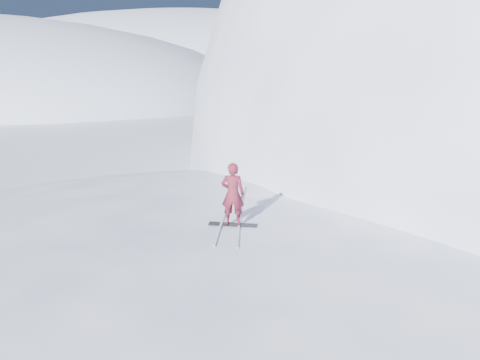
% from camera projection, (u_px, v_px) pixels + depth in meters
% --- Properties ---
extents(near_ridge, '(36.00, 28.00, 4.80)m').
position_uv_depth(near_ridge, '(282.00, 309.00, 13.74)').
color(near_ridge, white).
rests_on(near_ridge, ground).
extents(peak_shoulder, '(28.00, 24.00, 18.00)m').
position_uv_depth(peak_shoulder, '(467.00, 179.00, 27.96)').
color(peak_shoulder, white).
rests_on(peak_shoulder, ground).
extents(far_ridge_c, '(140.00, 90.00, 36.00)m').
position_uv_depth(far_ridge_c, '(178.00, 82.00, 123.01)').
color(far_ridge_c, white).
rests_on(far_ridge_c, ground).
extents(wind_bumps, '(16.00, 14.40, 1.00)m').
position_uv_depth(wind_bumps, '(224.00, 319.00, 13.23)').
color(wind_bumps, white).
rests_on(wind_bumps, ground).
extents(snowboard, '(1.45, 0.37, 0.02)m').
position_uv_depth(snowboard, '(233.00, 224.00, 13.73)').
color(snowboard, black).
rests_on(snowboard, near_ridge).
extents(snowboarder, '(0.70, 0.49, 1.85)m').
position_uv_depth(snowboarder, '(233.00, 194.00, 13.48)').
color(snowboarder, maroon).
rests_on(snowboarder, snowboard).
extents(board_tracks, '(1.49, 5.95, 0.04)m').
position_uv_depth(board_tracks, '(233.00, 209.00, 15.03)').
color(board_tracks, silver).
rests_on(board_tracks, ground).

